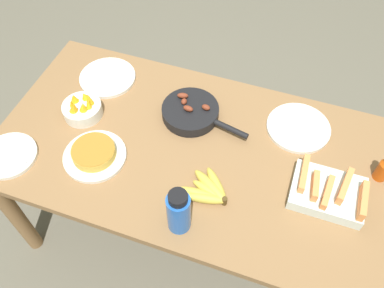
# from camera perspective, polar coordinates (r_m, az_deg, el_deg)

# --- Properties ---
(ground_plane) EXTENTS (14.00, 14.00, 0.00)m
(ground_plane) POSITION_cam_1_polar(r_m,az_deg,el_deg) (2.26, 0.00, -11.30)
(ground_plane) COLOR #666051
(dining_table) EXTENTS (1.61, 0.86, 0.71)m
(dining_table) POSITION_cam_1_polar(r_m,az_deg,el_deg) (1.72, 0.00, -2.46)
(dining_table) COLOR olive
(dining_table) RESTS_ON ground_plane
(banana_bunch) EXTENTS (0.20, 0.18, 0.04)m
(banana_bunch) POSITION_cam_1_polar(r_m,az_deg,el_deg) (1.52, 2.42, -6.56)
(banana_bunch) COLOR gold
(banana_bunch) RESTS_ON dining_table
(melon_tray) EXTENTS (0.27, 0.21, 0.10)m
(melon_tray) POSITION_cam_1_polar(r_m,az_deg,el_deg) (1.58, 18.60, -6.42)
(melon_tray) COLOR silver
(melon_tray) RESTS_ON dining_table
(skillet) EXTENTS (0.39, 0.24, 0.08)m
(skillet) POSITION_cam_1_polar(r_m,az_deg,el_deg) (1.73, -0.08, 4.48)
(skillet) COLOR black
(skillet) RESTS_ON dining_table
(frittata_plate_center) EXTENTS (0.25, 0.25, 0.06)m
(frittata_plate_center) POSITION_cam_1_polar(r_m,az_deg,el_deg) (1.65, -13.56, -1.35)
(frittata_plate_center) COLOR silver
(frittata_plate_center) RESTS_ON dining_table
(empty_plate_near_front) EXTENTS (0.22, 0.22, 0.02)m
(empty_plate_near_front) POSITION_cam_1_polar(r_m,az_deg,el_deg) (1.77, -24.33, -1.49)
(empty_plate_near_front) COLOR silver
(empty_plate_near_front) RESTS_ON dining_table
(empty_plate_far_left) EXTENTS (0.27, 0.27, 0.02)m
(empty_plate_far_left) POSITION_cam_1_polar(r_m,az_deg,el_deg) (1.76, 14.70, 2.24)
(empty_plate_far_left) COLOR silver
(empty_plate_far_left) RESTS_ON dining_table
(empty_plate_far_right) EXTENTS (0.26, 0.26, 0.02)m
(empty_plate_far_right) POSITION_cam_1_polar(r_m,az_deg,el_deg) (1.94, -11.77, 9.12)
(empty_plate_far_right) COLOR silver
(empty_plate_far_right) RESTS_ON dining_table
(fruit_bowl_mango) EXTENTS (0.17, 0.17, 0.11)m
(fruit_bowl_mango) POSITION_cam_1_polar(r_m,az_deg,el_deg) (1.79, -15.16, 4.87)
(fruit_bowl_mango) COLOR silver
(fruit_bowl_mango) RESTS_ON dining_table
(water_bottle) EXTENTS (0.08, 0.08, 0.21)m
(water_bottle) POSITION_cam_1_polar(r_m,az_deg,el_deg) (1.39, -1.89, -9.43)
(water_bottle) COLOR blue
(water_bottle) RESTS_ON dining_table
(hot_sauce_bottle) EXTENTS (0.05, 0.05, 0.14)m
(hot_sauce_bottle) POSITION_cam_1_polar(r_m,az_deg,el_deg) (1.68, 25.40, -3.10)
(hot_sauce_bottle) COLOR #C64C0F
(hot_sauce_bottle) RESTS_ON dining_table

